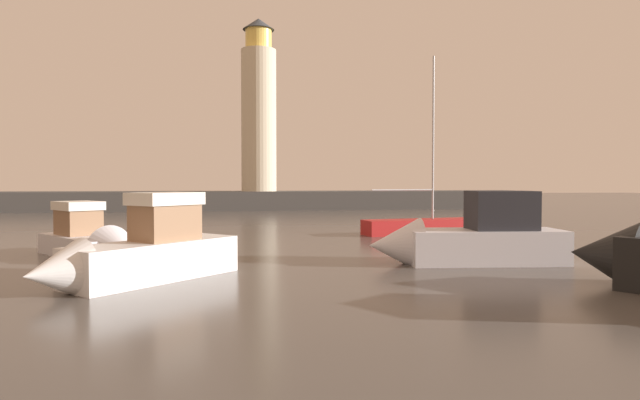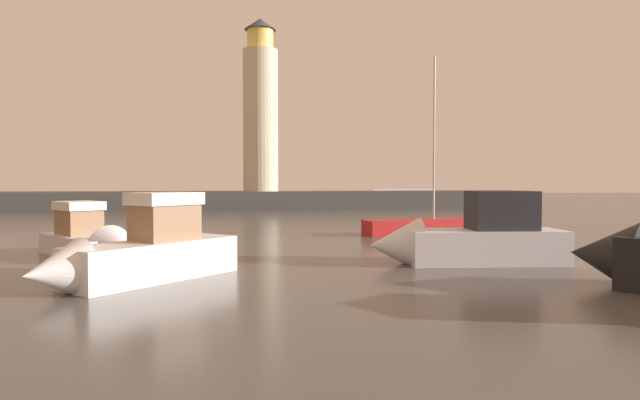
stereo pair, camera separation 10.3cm
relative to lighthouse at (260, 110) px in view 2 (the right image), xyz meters
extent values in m
plane|color=#4C4742|center=(0.88, -29.37, -11.19)|extent=(220.00, 220.00, 0.00)
cube|color=#423F3D|center=(0.88, 0.00, -10.17)|extent=(60.86, 6.68, 2.04)
cylinder|color=beige|center=(0.00, 0.00, -1.23)|extent=(3.92, 3.92, 15.84)
cylinder|color=#F2CC59|center=(0.00, 0.00, 7.80)|extent=(2.94, 2.94, 2.22)
cone|color=#33383D|center=(0.00, 0.00, 9.54)|extent=(3.53, 3.53, 1.27)
cone|color=black|center=(8.23, -46.17, -10.36)|extent=(3.03, 2.99, 2.25)
cube|color=white|center=(-5.36, -43.41, -10.59)|extent=(5.15, 5.20, 1.20)
cone|color=white|center=(-7.61, -45.71, -10.53)|extent=(2.36, 2.35, 1.72)
cube|color=#8C6647|center=(-5.06, -43.11, -9.43)|extent=(2.27, 2.28, 1.13)
cube|color=silver|center=(-5.06, -43.11, -8.67)|extent=(2.50, 2.50, 0.40)
cube|color=silver|center=(6.42, -41.91, -10.56)|extent=(5.97, 2.74, 1.26)
cone|color=silver|center=(3.02, -41.54, -10.50)|extent=(2.13, 2.24, 2.05)
cube|color=#232328|center=(7.03, -41.97, -9.20)|extent=(2.50, 1.89, 1.46)
cube|color=silver|center=(-8.94, -37.46, -10.77)|extent=(4.68, 5.33, 0.85)
cone|color=silver|center=(-7.09, -39.93, -10.72)|extent=(2.56, 2.53, 1.88)
cube|color=#8C6647|center=(-9.36, -36.91, -9.83)|extent=(2.17, 2.24, 1.04)
cube|color=silver|center=(-9.36, -36.91, -9.13)|extent=(2.38, 2.47, 0.36)
cube|color=#B21E1E|center=(8.05, -30.67, -10.75)|extent=(7.30, 2.72, 0.87)
cylinder|color=#B7B7BC|center=(8.76, -30.56, -5.52)|extent=(0.12, 0.12, 9.60)
cylinder|color=#B7B7BC|center=(6.82, -30.86, -8.59)|extent=(3.89, 0.69, 0.09)
camera|label=1|loc=(-2.93, -60.69, -8.15)|focal=30.03mm
camera|label=2|loc=(-2.83, -60.70, -8.15)|focal=30.03mm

